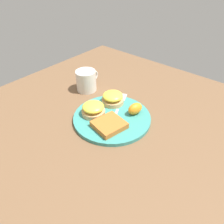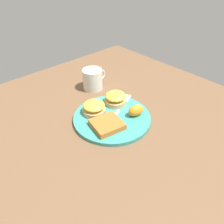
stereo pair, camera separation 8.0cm
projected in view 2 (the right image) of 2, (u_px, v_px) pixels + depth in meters
name	position (u px, v px, depth m)	size (l,w,h in m)	color
ground_plane	(112.00, 119.00, 0.82)	(1.10, 1.10, 0.00)	brown
plate	(112.00, 118.00, 0.82)	(0.29, 0.29, 0.01)	teal
sandwich_benedict_left	(116.00, 98.00, 0.87)	(0.09, 0.09, 0.05)	tan
sandwich_benedict_right	(94.00, 108.00, 0.82)	(0.09, 0.09, 0.05)	tan
hashbrown_patty	(107.00, 124.00, 0.76)	(0.10, 0.09, 0.02)	#B86629
orange_wedge	(136.00, 110.00, 0.80)	(0.06, 0.04, 0.04)	orange
fork	(120.00, 109.00, 0.85)	(0.22, 0.12, 0.00)	silver
cup	(93.00, 79.00, 0.97)	(0.12, 0.09, 0.09)	silver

